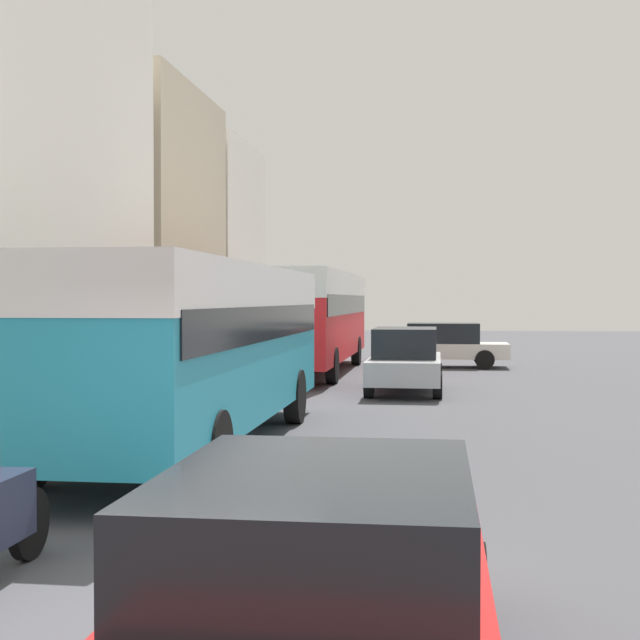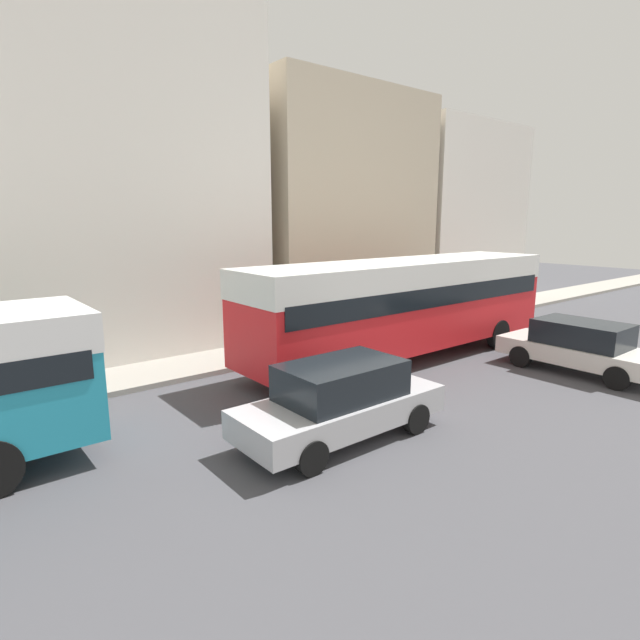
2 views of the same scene
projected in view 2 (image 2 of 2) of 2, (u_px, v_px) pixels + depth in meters
building_midblock at (90, 176)px, 16.42m from camera, size 6.65×9.82×11.56m
building_far_terrace at (318, 209)px, 22.71m from camera, size 6.95×8.24×9.70m
building_end_row at (442, 215)px, 27.39m from camera, size 5.79×7.57×9.20m
bus_following at (405, 296)px, 15.61m from camera, size 2.59×11.46×3.14m
car_far_curb at (341, 400)px, 10.02m from camera, size 1.81×4.44×1.60m
car_distant at (580, 346)px, 14.45m from camera, size 4.35×1.86×1.50m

